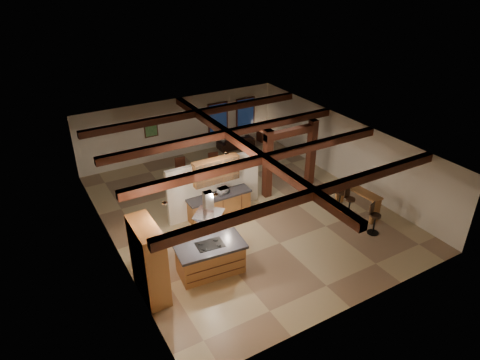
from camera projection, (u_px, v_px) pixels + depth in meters
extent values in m
plane|color=tan|center=(244.00, 210.00, 16.74)|extent=(12.00, 12.00, 0.00)
plane|color=silver|center=(181.00, 127.00, 20.62)|extent=(10.00, 0.00, 10.00)
plane|color=silver|center=(357.00, 268.00, 11.48)|extent=(10.00, 0.00, 10.00)
plane|color=silver|center=(111.00, 214.00, 13.85)|extent=(0.00, 12.00, 12.00)
plane|color=silver|center=(344.00, 150.00, 18.26)|extent=(0.00, 12.00, 12.00)
plane|color=#3A2312|center=(244.00, 142.00, 15.36)|extent=(12.00, 12.00, 0.00)
cube|color=#3C1D0F|center=(314.00, 193.00, 12.38)|extent=(10.00, 0.25, 0.28)
cube|color=#3C1D0F|center=(263.00, 159.00, 14.44)|extent=(10.00, 0.25, 0.28)
cube|color=#3C1D0F|center=(227.00, 134.00, 16.42)|extent=(10.00, 0.25, 0.28)
cube|color=#3C1D0F|center=(197.00, 113.00, 18.48)|extent=(10.00, 0.25, 0.28)
cube|color=#3C1D0F|center=(244.00, 145.00, 15.43)|extent=(0.28, 12.00, 0.28)
cube|color=#3C1D0F|center=(268.00, 164.00, 17.05)|extent=(0.30, 0.30, 2.90)
cube|color=#3C1D0F|center=(311.00, 153.00, 18.02)|extent=(0.30, 0.30, 2.90)
cube|color=#3C1D0F|center=(292.00, 132.00, 16.99)|extent=(2.50, 0.28, 0.28)
cube|color=silver|center=(214.00, 186.00, 16.16)|extent=(3.80, 0.18, 2.20)
cube|color=#9A5231|center=(149.00, 261.00, 12.13)|extent=(0.64, 1.60, 2.40)
cube|color=silver|center=(159.00, 259.00, 12.29)|extent=(0.06, 0.62, 0.95)
cube|color=black|center=(160.00, 253.00, 12.21)|extent=(0.01, 0.50, 0.28)
cube|color=#9A5231|center=(219.00, 206.00, 16.18)|extent=(2.40, 0.60, 0.86)
cube|color=black|center=(219.00, 195.00, 15.96)|extent=(2.50, 0.66, 0.08)
cube|color=#9A5231|center=(216.00, 171.00, 15.67)|extent=(1.80, 0.34, 0.95)
cube|color=silver|center=(218.00, 173.00, 15.53)|extent=(1.74, 0.02, 0.90)
pyramid|color=silver|center=(209.00, 226.00, 12.73)|extent=(1.10, 1.10, 0.45)
cube|color=silver|center=(208.00, 203.00, 12.35)|extent=(0.26, 0.22, 0.73)
cube|color=#3C1D0F|center=(218.00, 119.00, 21.44)|extent=(1.10, 0.05, 1.70)
cube|color=black|center=(218.00, 119.00, 21.41)|extent=(0.95, 0.02, 1.55)
cube|color=#3C1D0F|center=(245.00, 114.00, 22.14)|extent=(1.10, 0.05, 1.70)
cube|color=black|center=(246.00, 114.00, 22.12)|extent=(0.95, 0.02, 1.55)
cube|color=#3C1D0F|center=(151.00, 128.00, 19.80)|extent=(0.65, 0.04, 0.85)
cube|color=#296130|center=(151.00, 128.00, 19.78)|extent=(0.55, 0.01, 0.75)
cylinder|color=silver|center=(215.00, 195.00, 12.10)|extent=(0.16, 0.16, 0.03)
cylinder|color=silver|center=(226.00, 153.00, 14.56)|extent=(0.16, 0.16, 0.03)
cylinder|color=silver|center=(165.00, 203.00, 11.71)|extent=(0.16, 0.16, 0.03)
cube|color=#9A5231|center=(211.00, 259.00, 13.33)|extent=(2.08, 1.19, 0.95)
cube|color=black|center=(210.00, 246.00, 13.08)|extent=(2.22, 1.33, 0.09)
cube|color=black|center=(210.00, 245.00, 13.06)|extent=(0.88, 0.63, 0.02)
imported|color=#3B1D0E|center=(201.00, 180.00, 18.31)|extent=(1.90, 1.29, 0.62)
imported|color=black|center=(236.00, 142.00, 21.99)|extent=(1.92, 0.79, 0.56)
imported|color=silver|center=(223.00, 191.00, 15.96)|extent=(0.44, 0.32, 0.23)
cube|color=#9A5231|center=(359.00, 190.00, 16.15)|extent=(0.65, 1.96, 0.06)
cube|color=#9A5231|center=(375.00, 211.00, 15.76)|extent=(0.44, 0.13, 0.96)
cube|color=#9A5231|center=(340.00, 192.00, 17.01)|extent=(0.44, 0.13, 0.96)
cube|color=#3C1D0F|center=(262.00, 136.00, 22.68)|extent=(0.51, 0.51, 0.58)
cylinder|color=black|center=(263.00, 129.00, 22.51)|extent=(0.06, 0.06, 0.16)
cone|color=#F3C592|center=(263.00, 126.00, 22.43)|extent=(0.27, 0.27, 0.17)
cylinder|color=black|center=(376.00, 216.00, 15.03)|extent=(0.37, 0.37, 0.07)
cube|color=black|center=(372.00, 208.00, 15.01)|extent=(0.34, 0.16, 0.41)
cylinder|color=black|center=(374.00, 224.00, 15.20)|extent=(0.06, 0.06, 0.72)
cylinder|color=black|center=(373.00, 233.00, 15.37)|extent=(0.41, 0.41, 0.03)
cylinder|color=black|center=(341.00, 192.00, 16.43)|extent=(0.38, 0.38, 0.07)
cube|color=black|center=(337.00, 186.00, 16.41)|extent=(0.35, 0.18, 0.42)
cylinder|color=black|center=(339.00, 201.00, 16.61)|extent=(0.06, 0.06, 0.74)
cylinder|color=black|center=(338.00, 209.00, 16.78)|extent=(0.42, 0.42, 0.03)
cylinder|color=black|center=(350.00, 199.00, 16.04)|extent=(0.37, 0.37, 0.07)
cube|color=black|center=(347.00, 192.00, 16.04)|extent=(0.35, 0.12, 0.41)
cylinder|color=black|center=(349.00, 208.00, 16.21)|extent=(0.06, 0.06, 0.71)
cylinder|color=black|center=(348.00, 215.00, 16.38)|extent=(0.41, 0.41, 0.03)
cube|color=#3C1D0F|center=(188.00, 187.00, 17.40)|extent=(0.51, 0.51, 0.06)
cube|color=#3C1D0F|center=(186.00, 176.00, 17.40)|extent=(0.44, 0.12, 0.79)
cylinder|color=#3C1D0F|center=(185.00, 195.00, 17.32)|extent=(0.05, 0.05, 0.44)
cylinder|color=#3C1D0F|center=(194.00, 194.00, 17.43)|extent=(0.05, 0.05, 0.44)
cylinder|color=#3C1D0F|center=(183.00, 191.00, 17.61)|extent=(0.05, 0.05, 0.44)
cylinder|color=#3C1D0F|center=(192.00, 190.00, 17.72)|extent=(0.05, 0.05, 0.44)
cube|color=#3C1D0F|center=(180.00, 172.00, 18.61)|extent=(0.51, 0.51, 0.06)
cube|color=#3C1D0F|center=(180.00, 166.00, 18.24)|extent=(0.44, 0.12, 0.79)
cylinder|color=#3C1D0F|center=(183.00, 174.00, 18.93)|extent=(0.05, 0.05, 0.44)
cylinder|color=#3C1D0F|center=(175.00, 176.00, 18.82)|extent=(0.05, 0.05, 0.44)
cylinder|color=#3C1D0F|center=(185.00, 178.00, 18.64)|extent=(0.05, 0.05, 0.44)
cylinder|color=#3C1D0F|center=(177.00, 179.00, 18.53)|extent=(0.05, 0.05, 0.44)
cube|color=#3C1D0F|center=(222.00, 181.00, 17.85)|extent=(0.51, 0.51, 0.06)
cube|color=#3C1D0F|center=(221.00, 170.00, 17.85)|extent=(0.44, 0.12, 0.79)
cylinder|color=#3C1D0F|center=(220.00, 189.00, 17.77)|extent=(0.05, 0.05, 0.44)
cylinder|color=#3C1D0F|center=(228.00, 187.00, 17.88)|extent=(0.05, 0.05, 0.44)
cylinder|color=#3C1D0F|center=(217.00, 185.00, 18.06)|extent=(0.05, 0.05, 0.44)
cylinder|color=#3C1D0F|center=(225.00, 184.00, 18.18)|extent=(0.05, 0.05, 0.44)
cube|color=#3C1D0F|center=(212.00, 166.00, 19.06)|extent=(0.51, 0.51, 0.06)
cube|color=#3C1D0F|center=(213.00, 160.00, 18.70)|extent=(0.44, 0.12, 0.79)
cylinder|color=#3C1D0F|center=(215.00, 169.00, 19.39)|extent=(0.05, 0.05, 0.44)
cylinder|color=#3C1D0F|center=(207.00, 170.00, 19.28)|extent=(0.05, 0.05, 0.44)
cylinder|color=#3C1D0F|center=(217.00, 172.00, 19.09)|extent=(0.05, 0.05, 0.44)
cylinder|color=#3C1D0F|center=(210.00, 174.00, 18.98)|extent=(0.05, 0.05, 0.44)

